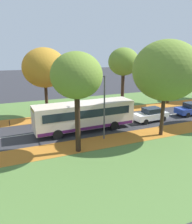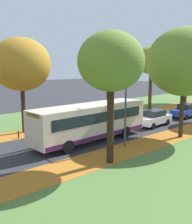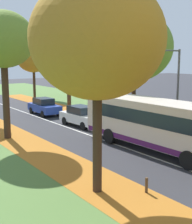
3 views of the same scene
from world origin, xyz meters
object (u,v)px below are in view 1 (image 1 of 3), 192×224
Objects in this scene: tree_left_far at (171,60)px; car_blue_following at (191,109)px; bollard_third at (9,123)px; tree_right_mid at (166,71)px; streetlamp_right at (103,100)px; bus at (84,115)px; tree_right_near at (77,76)px; car_white_lead at (151,115)px; bollard_fourth at (39,119)px; tree_left_near at (45,68)px; tree_left_mid at (123,62)px.

tree_left_far is 2.05× the size of car_blue_following.
tree_right_mid is at bearing 57.50° from bollard_third.
streetlamp_right is 0.57× the size of bus.
streetlamp_right reaches higher than bus.
tree_right_near is 6.68m from bus.
bollard_third is 16.27m from car_white_lead.
bus reaches higher than car_white_lead.
tree_right_near is 11.02m from bollard_fourth.
streetlamp_right is at bearing -105.80° from tree_right_mid.
tree_left_far is 14.02× the size of bollard_third.
bollard_fourth is 0.15× the size of car_white_lead.
bus is at bearing 23.48° from tree_left_near.
tree_right_mid is 2.13× the size of car_white_lead.
tree_left_far is at bearing 111.95° from bus.
tree_right_mid is (10.37, 9.29, 0.19)m from tree_left_near.
tree_right_near is at bearing -43.68° from tree_left_mid.
tree_left_mid is at bearing 127.84° from bus.
bollard_fourth is at bearing -40.08° from tree_left_near.
bollard_third is at bearing -89.45° from bollard_fourth.
tree_right_near is (10.61, -10.13, -0.37)m from tree_left_mid.
car_blue_following is at bearing 100.58° from streetlamp_right.
streetlamp_right is (-1.88, 3.09, -2.49)m from tree_right_near.
tree_left_mid is at bearing -176.79° from car_white_lead.
car_white_lead and car_blue_following have the same top height.
bus is at bearing -89.78° from car_blue_following.
tree_right_near is at bearing -26.06° from bus.
tree_left_mid is 16.52m from bollard_third.
streetlamp_right is at bearing 48.57° from bollard_third.
bus is (-2.53, -0.93, -2.03)m from streetlamp_right.
car_blue_following is (4.64, 18.81, 0.49)m from bollard_fourth.
bollard_third is at bearing -84.29° from tree_left_mid.
tree_left_near is 8.12m from bus.
tree_right_mid is at bearing 50.16° from bollard_fourth.
bollard_fourth is 0.06× the size of bus.
bollard_fourth is at bearing -139.56° from bus.
tree_left_near reaches higher than bollard_fourth.
bollard_third is at bearing -131.43° from streetlamp_right.
bus is 8.37m from car_white_lead.
bus is at bearing 57.17° from bollard_third.
bollard_fourth is at bearing -129.84° from tree_right_mid.
bus reaches higher than car_blue_following.
car_white_lead is at bearing -88.69° from car_blue_following.
streetlamp_right reaches higher than bollard_fourth.
car_blue_following is (6.18, 17.52, -5.32)m from tree_left_near.
tree_left_near is 13.25× the size of bollard_fourth.
tree_right_near is 1.92× the size of car_blue_following.
tree_right_near is 4.39m from streetlamp_right.
tree_right_near is at bearing 2.95° from tree_left_near.
car_blue_following is (4.61, 22.04, 0.50)m from bollard_third.
streetlamp_right is (8.77, 3.64, -2.39)m from tree_left_near.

